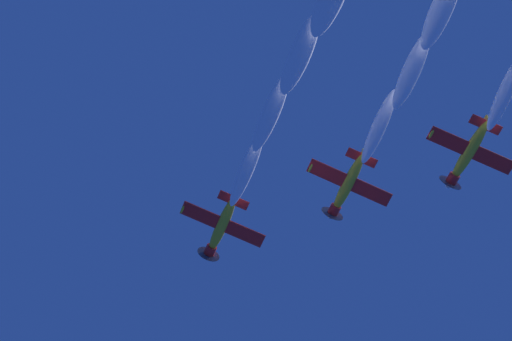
# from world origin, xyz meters

# --- Properties ---
(airplane_lead) EXTENTS (7.87, 8.17, 3.19)m
(airplane_lead) POSITION_xyz_m (-4.12, -2.64, 77.58)
(airplane_lead) COLOR gold
(airplane_left_wingman) EXTENTS (7.83, 8.15, 3.15)m
(airplane_left_wingman) POSITION_xyz_m (-4.06, 11.63, 78.69)
(airplane_left_wingman) COLOR gold
(airplane_right_wingman) EXTENTS (7.89, 8.18, 3.36)m
(airplane_right_wingman) POSITION_xyz_m (-3.87, 24.50, 76.79)
(airplane_right_wingman) COLOR gold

